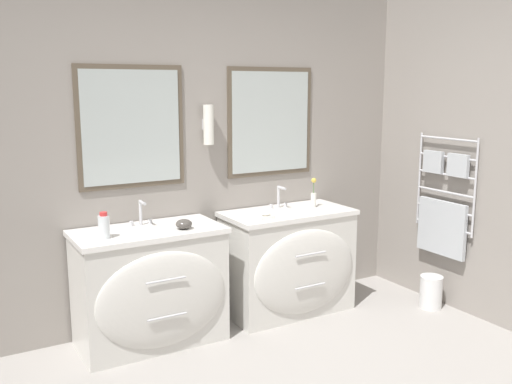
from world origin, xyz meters
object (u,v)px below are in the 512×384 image
at_px(toiletry_bottle, 104,226).
at_px(amenity_bowl, 184,224).
at_px(vanity_right, 290,261).
at_px(waste_bin, 431,291).
at_px(vanity_left, 152,287).
at_px(flower_vase, 314,196).

bearing_deg(toiletry_bottle, amenity_bowl, -3.10).
relative_size(vanity_right, waste_bin, 3.80).
height_order(toiletry_bottle, amenity_bowl, toiletry_bottle).
distance_m(vanity_right, toiletry_bottle, 1.57).
xyz_separation_m(vanity_right, amenity_bowl, (-0.94, -0.08, 0.44)).
bearing_deg(vanity_left, toiletry_bottle, -170.64).
height_order(vanity_left, waste_bin, vanity_left).
bearing_deg(waste_bin, flower_vase, 144.11).
height_order(vanity_right, waste_bin, vanity_right).
relative_size(vanity_right, amenity_bowl, 9.02).
xyz_separation_m(vanity_right, flower_vase, (0.26, 0.05, 0.50)).
height_order(vanity_right, flower_vase, flower_vase).
bearing_deg(amenity_bowl, toiletry_bottle, 176.90).
bearing_deg(vanity_right, waste_bin, -26.63).
bearing_deg(toiletry_bottle, waste_bin, -10.56).
distance_m(vanity_right, amenity_bowl, 1.04).
distance_m(vanity_left, vanity_right, 1.16).
distance_m(vanity_left, amenity_bowl, 0.50).
distance_m(amenity_bowl, flower_vase, 1.21).
relative_size(toiletry_bottle, amenity_bowl, 1.53).
distance_m(toiletry_bottle, flower_vase, 1.75).
relative_size(vanity_right, flower_vase, 4.24).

